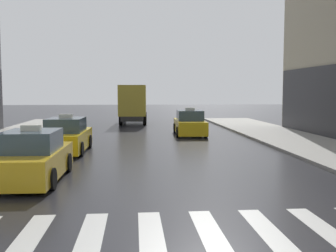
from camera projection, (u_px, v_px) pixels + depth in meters
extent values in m
cube|color=silver|center=(30.00, 237.00, 7.97)|extent=(0.50, 2.80, 0.01)
cube|color=silver|center=(91.00, 235.00, 8.07)|extent=(0.50, 2.80, 0.01)
cube|color=silver|center=(151.00, 233.00, 8.17)|extent=(0.50, 2.80, 0.01)
cube|color=silver|center=(210.00, 231.00, 8.27)|extent=(0.50, 2.80, 0.01)
cube|color=silver|center=(267.00, 230.00, 8.37)|extent=(0.50, 2.80, 0.01)
cube|color=silver|center=(322.00, 228.00, 8.47)|extent=(0.50, 2.80, 0.01)
cube|color=gold|center=(33.00, 163.00, 12.94)|extent=(1.85, 4.52, 0.84)
cube|color=#384C5B|center=(31.00, 141.00, 12.77)|extent=(1.62, 2.12, 0.64)
cube|color=silver|center=(31.00, 128.00, 12.74)|extent=(0.60, 0.25, 0.18)
cylinder|color=black|center=(18.00, 163.00, 14.24)|extent=(0.23, 0.66, 0.66)
cylinder|color=black|center=(68.00, 163.00, 14.36)|extent=(0.23, 0.66, 0.66)
cylinder|color=black|center=(51.00, 179.00, 11.68)|extent=(0.23, 0.66, 0.66)
cube|color=#F2EAB2|center=(32.00, 152.00, 15.14)|extent=(0.20, 0.04, 0.14)
cube|color=#F2EAB2|center=(66.00, 151.00, 15.23)|extent=(0.20, 0.04, 0.14)
cube|color=yellow|center=(67.00, 140.00, 18.97)|extent=(1.92, 4.55, 0.84)
cube|color=#384C5B|center=(66.00, 125.00, 18.81)|extent=(1.66, 2.14, 0.64)
cube|color=silver|center=(66.00, 116.00, 18.78)|extent=(0.61, 0.26, 0.18)
cylinder|color=black|center=(55.00, 142.00, 20.29)|extent=(0.24, 0.67, 0.66)
cylinder|color=black|center=(89.00, 141.00, 20.39)|extent=(0.24, 0.67, 0.66)
cylinder|color=black|center=(41.00, 149.00, 17.60)|extent=(0.24, 0.67, 0.66)
cylinder|color=black|center=(81.00, 149.00, 17.70)|extent=(0.24, 0.67, 0.66)
cube|color=#F2EAB2|center=(63.00, 134.00, 21.19)|extent=(0.20, 0.05, 0.14)
cube|color=#F2EAB2|center=(87.00, 134.00, 21.26)|extent=(0.20, 0.05, 0.14)
cube|color=yellow|center=(190.00, 126.00, 26.35)|extent=(1.94, 4.55, 0.84)
cube|color=#384C5B|center=(190.00, 115.00, 26.19)|extent=(1.66, 2.15, 0.64)
cube|color=silver|center=(190.00, 109.00, 26.16)|extent=(0.61, 0.26, 0.18)
cylinder|color=black|center=(175.00, 128.00, 27.67)|extent=(0.24, 0.67, 0.66)
cylinder|color=black|center=(200.00, 128.00, 27.76)|extent=(0.24, 0.67, 0.66)
cylinder|color=black|center=(178.00, 132.00, 24.99)|extent=(0.24, 0.67, 0.66)
cylinder|color=black|center=(206.00, 132.00, 25.08)|extent=(0.24, 0.67, 0.66)
cube|color=#F2EAB2|center=(177.00, 123.00, 28.58)|extent=(0.20, 0.05, 0.14)
cube|color=#F2EAB2|center=(195.00, 123.00, 28.64)|extent=(0.20, 0.05, 0.14)
cube|color=#2D2D2D|center=(133.00, 117.00, 35.22)|extent=(2.03, 6.66, 0.40)
cube|color=silver|center=(135.00, 101.00, 38.40)|extent=(2.16, 1.87, 2.10)
cube|color=#384C5B|center=(135.00, 97.00, 39.28)|extent=(1.89, 0.11, 0.95)
cube|color=gold|center=(133.00, 100.00, 34.20)|extent=(2.37, 4.87, 2.50)
cylinder|color=black|center=(124.00, 117.00, 38.27)|extent=(0.31, 0.91, 0.90)
cylinder|color=black|center=(145.00, 117.00, 38.37)|extent=(0.31, 0.91, 0.90)
cylinder|color=black|center=(121.00, 120.00, 33.76)|extent=(0.31, 0.91, 0.90)
cylinder|color=black|center=(145.00, 120.00, 33.85)|extent=(0.31, 0.91, 0.90)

